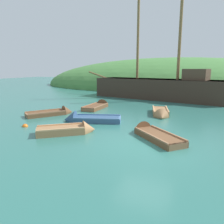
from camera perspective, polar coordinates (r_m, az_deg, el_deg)
ground_plane at (r=10.02m, az=8.70°, el=-8.17°), size 120.00×120.00×0.00m
shore_hill at (r=41.97m, az=15.43°, el=6.43°), size 51.57×27.32×10.47m
sailing_ship at (r=24.72m, az=12.14°, el=5.38°), size 17.11×6.10×12.13m
rowboat_near_dock at (r=18.84m, az=-3.52°, el=1.44°), size 1.22×3.59×1.08m
rowboat_center at (r=11.08m, az=10.30°, el=-5.85°), size 3.27×3.17×1.02m
rowboat_outer_left at (r=16.45m, az=-14.92°, el=-0.40°), size 2.79×3.38×1.05m
rowboat_portside at (r=16.11m, az=12.63°, el=-0.39°), size 1.84×3.43×1.02m
rowboat_outer_right at (r=11.61m, az=-10.95°, el=-4.89°), size 2.98×2.70×1.02m
rowboat_far at (r=13.97m, az=-6.54°, el=-2.09°), size 3.81×2.33×1.20m
buoy_orange at (r=13.64m, az=-21.81°, el=-3.58°), size 0.33×0.33×0.33m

